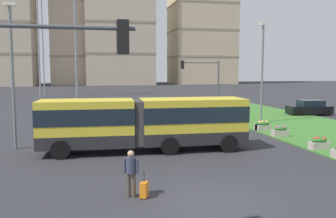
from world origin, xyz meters
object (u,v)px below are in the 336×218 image
object	(u,v)px
car_black_sedan	(309,108)
flower_planter_4	(263,126)
apartment_tower_centre	(119,26)
traffic_light_far_right	(205,78)
streetlight_median	(262,69)
flower_planter_3	(280,131)
rolling_suitcase	(144,189)
car_silver_hatch	(67,116)
articulated_bus	(144,123)
flower_planter_5	(262,126)
traffic_light_near_left	(10,96)
flower_planter_2	(319,144)
streetlight_left	(12,69)
pedestrian_crossing	(131,170)
apartment_tower_eastcentre	(202,7)
apartment_tower_westcentre	(80,5)

from	to	relation	value
car_black_sedan	flower_planter_4	distance (m)	12.52
flower_planter_4	apartment_tower_centre	size ratio (longest dim) A/B	0.03
traffic_light_far_right	streetlight_median	world-z (taller)	streetlight_median
flower_planter_3	rolling_suitcase	bearing A→B (deg)	-138.43
car_silver_hatch	flower_planter_3	distance (m)	17.62
articulated_bus	flower_planter_5	bearing A→B (deg)	26.04
flower_planter_3	traffic_light_far_right	world-z (taller)	traffic_light_far_right
flower_planter_3	flower_planter_4	xyz separation A→B (m)	(0.00, 2.51, 0.00)
rolling_suitcase	traffic_light_near_left	world-z (taller)	traffic_light_near_left
car_black_sedan	apartment_tower_centre	distance (m)	90.15
flower_planter_2	flower_planter_4	size ratio (longest dim) A/B	1.00
car_silver_hatch	traffic_light_far_right	distance (m)	13.48
streetlight_left	rolling_suitcase	bearing A→B (deg)	-58.02
flower_planter_3	flower_planter_4	distance (m)	2.51
flower_planter_3	streetlight_left	bearing A→B (deg)	179.88
pedestrian_crossing	apartment_tower_eastcentre	size ratio (longest dim) A/B	0.03
pedestrian_crossing	traffic_light_near_left	xyz separation A→B (m)	(-3.21, -4.12, 3.06)
articulated_bus	streetlight_median	bearing A→B (deg)	36.70
apartment_tower_westcentre	traffic_light_far_right	bearing A→B (deg)	-82.01
apartment_tower_westcentre	streetlight_median	bearing A→B (deg)	-80.27
car_black_sedan	streetlight_median	world-z (taller)	streetlight_median
rolling_suitcase	flower_planter_5	distance (m)	16.72
flower_planter_5	apartment_tower_centre	size ratio (longest dim) A/B	0.03
car_silver_hatch	flower_planter_2	bearing A→B (deg)	-43.25
flower_planter_5	articulated_bus	bearing A→B (deg)	-153.96
flower_planter_5	traffic_light_far_right	size ratio (longest dim) A/B	0.20
flower_planter_2	streetlight_left	world-z (taller)	streetlight_left
flower_planter_2	apartment_tower_westcentre	size ratio (longest dim) A/B	0.02
rolling_suitcase	apartment_tower_centre	bearing A→B (deg)	85.50
traffic_light_near_left	streetlight_median	xyz separation A→B (m)	(16.64, 20.39, 0.73)
apartment_tower_centre	car_black_sedan	bearing A→B (deg)	-82.18
car_silver_hatch	streetlight_median	size ratio (longest dim) A/B	0.52
flower_planter_2	streetlight_median	bearing A→B (deg)	80.16
flower_planter_2	flower_planter_3	bearing A→B (deg)	90.00
streetlight_left	apartment_tower_westcentre	distance (m)	105.97
flower_planter_4	apartment_tower_centre	world-z (taller)	apartment_tower_centre
traffic_light_far_right	streetlight_median	bearing A→B (deg)	-51.48
streetlight_left	apartment_tower_eastcentre	bearing A→B (deg)	66.53
flower_planter_4	flower_planter_5	world-z (taller)	same
car_silver_hatch	flower_planter_2	distance (m)	20.29
flower_planter_2	flower_planter_3	xyz separation A→B (m)	(0.00, 4.31, 0.00)
flower_planter_2	streetlight_median	world-z (taller)	streetlight_median
rolling_suitcase	traffic_light_near_left	bearing A→B (deg)	-133.06
flower_planter_2	flower_planter_4	bearing A→B (deg)	90.00
rolling_suitcase	car_silver_hatch	bearing A→B (deg)	100.78
rolling_suitcase	traffic_light_far_right	bearing A→B (deg)	66.19
articulated_bus	flower_planter_2	bearing A→B (deg)	-12.51
car_black_sedan	rolling_suitcase	distance (m)	29.04
streetlight_median	car_silver_hatch	bearing A→B (deg)	169.97
flower_planter_5	traffic_light_near_left	world-z (taller)	traffic_light_near_left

